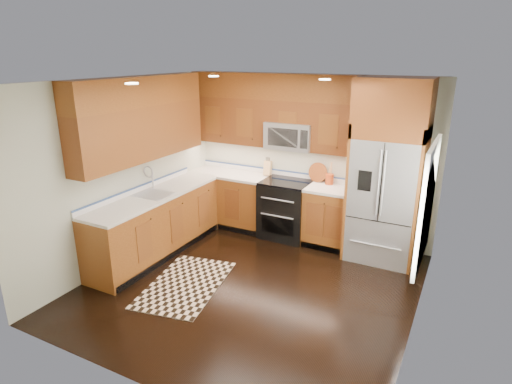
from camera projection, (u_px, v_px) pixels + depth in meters
The scene contains 16 objects.
ground at pixel (251, 286), 5.58m from camera, with size 4.00×4.00×0.00m, color black.
wall_back at pixel (309, 157), 6.86m from camera, with size 4.00×0.02×2.60m, color beige.
wall_left at pixel (126, 171), 6.05m from camera, with size 0.02×4.00×2.60m, color beige.
wall_right at pixel (426, 220), 4.30m from camera, with size 0.02×4.00×2.60m, color beige.
window at pixel (427, 204), 4.45m from camera, with size 0.04×1.10×1.30m.
base_cabinets at pixel (209, 216), 6.74m from camera, with size 2.85×3.00×0.90m.
countertop at pixel (220, 187), 6.63m from camera, with size 2.86×3.01×0.04m.
upper_cabinets at pixel (217, 114), 6.37m from camera, with size 2.85×3.00×1.15m.
range at pixel (286, 209), 6.95m from camera, with size 0.76×0.67×0.95m.
microwave at pixel (291, 136), 6.69m from camera, with size 0.76×0.40×0.42m.
refrigerator at pixel (387, 172), 5.98m from camera, with size 0.98×0.75×2.60m.
sink_faucet at pixel (153, 190), 6.22m from camera, with size 0.54×0.44×0.37m.
rug at pixel (186, 284), 5.62m from camera, with size 0.88×1.46×0.01m, color black.
knife_block at pixel (268, 168), 7.15m from camera, with size 0.13×0.17×0.30m.
utensil_crock at pixel (330, 177), 6.64m from camera, with size 0.15×0.15×0.35m.
cutting_board at pixel (317, 181), 6.81m from camera, with size 0.32×0.32×0.02m, color brown.
Camera 1 is at (2.33, -4.33, 2.91)m, focal length 30.00 mm.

